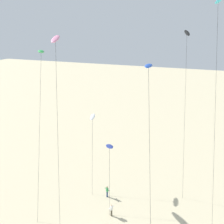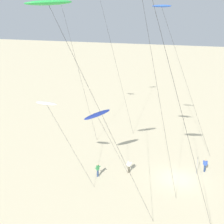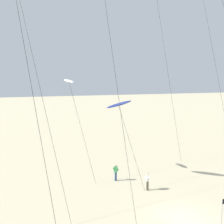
# 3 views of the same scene
# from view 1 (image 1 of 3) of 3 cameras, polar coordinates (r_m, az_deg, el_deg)

# --- Properties ---
(kite_navy) EXTENTS (2.56, 4.87, 8.35)m
(kite_navy) POSITION_cam_1_polar(r_m,az_deg,el_deg) (33.95, -0.56, -7.55)
(kite_navy) COLOR navy
(kite_navy) RESTS_ON ground
(kite_pink) EXTENTS (2.58, 5.69, 21.73)m
(kite_pink) POSITION_cam_1_polar(r_m,az_deg,el_deg) (27.71, -12.25, 14.90)
(kite_pink) COLOR pink
(kite_pink) RESTS_ON ground
(kite_white) EXTENTS (2.33, 5.35, 10.23)m
(kite_white) POSITION_cam_1_polar(r_m,az_deg,el_deg) (37.90, -4.27, -1.20)
(kite_white) COLOR white
(kite_white) RESTS_ON ground
(kite_blue) EXTENTS (3.29, 8.31, 19.36)m
(kite_blue) POSITION_cam_1_polar(r_m,az_deg,el_deg) (23.37, 8.00, 8.99)
(kite_blue) COLOR blue
(kite_blue) RESTS_ON ground
(kite_cyan) EXTENTS (2.88, 6.77, 25.34)m
(kite_cyan) POSITION_cam_1_polar(r_m,az_deg,el_deg) (32.69, 22.13, 19.91)
(kite_cyan) COLOR #33BFE0
(kite_cyan) RESTS_ON ground
(kite_green) EXTENTS (4.45, 9.41, 19.68)m
(kite_green) POSITION_cam_1_polar(r_m,az_deg,el_deg) (35.38, -15.22, 12.41)
(kite_green) COLOR green
(kite_green) RESTS_ON ground
(kite_black) EXTENTS (2.43, 5.49, 22.10)m
(kite_black) POSITION_cam_1_polar(r_m,az_deg,el_deg) (36.31, 16.02, 15.18)
(kite_black) COLOR black
(kite_black) RESTS_ON ground
(kite_flyer_nearest) EXTENTS (0.64, 0.66, 1.67)m
(kite_flyer_nearest) POSITION_cam_1_polar(r_m,az_deg,el_deg) (34.43, -0.12, -20.57)
(kite_flyer_nearest) COLOR #4C4738
(kite_flyer_nearest) RESTS_ON ground
(kite_flyer_furthest) EXTENTS (0.72, 0.71, 1.67)m
(kite_flyer_furthest) POSITION_cam_1_polar(r_m,az_deg,el_deg) (37.47, -1.06, -16.91)
(kite_flyer_furthest) COLOR navy
(kite_flyer_furthest) RESTS_ON ground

